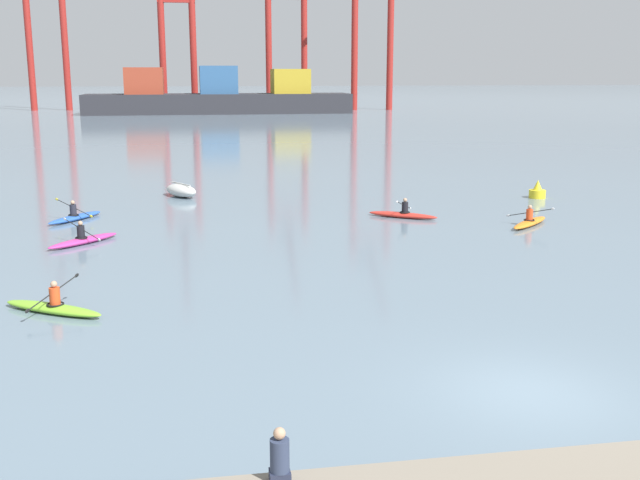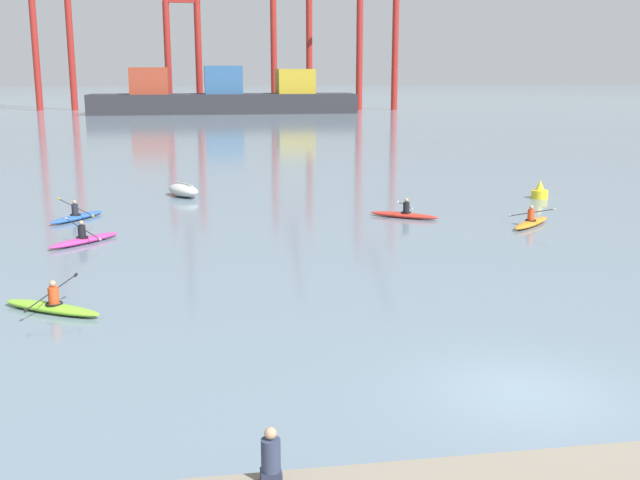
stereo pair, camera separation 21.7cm
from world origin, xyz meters
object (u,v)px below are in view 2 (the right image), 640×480
kayak_orange (531,222)px  kayak_lime (52,306)px  kayak_red (404,214)px  channel_buoy (540,192)px  gantry_crane_west (50,7)px  kayak_magenta (84,239)px  capsized_dinghy (183,190)px  container_barge (223,97)px  gantry_crane_east (379,5)px  gantry_crane_west_mid (182,18)px  kayak_blue (77,216)px  seated_onlooker (271,458)px  gantry_crane_east_mid (292,18)px

kayak_orange → kayak_lime: (-19.00, -9.68, 0.00)m
kayak_red → channel_buoy: bearing=26.3°
gantry_crane_west → kayak_magenta: 120.26m
kayak_orange → kayak_magenta: size_ratio=1.00×
capsized_dinghy → container_barge: bearing=86.4°
container_barge → gantry_crane_east: size_ratio=1.21×
container_barge → channel_buoy: container_barge is taller
capsized_dinghy → kayak_lime: kayak_lime is taller
gantry_crane_west_mid → channel_buoy: (20.17, -104.10, -15.97)m
capsized_dinghy → kayak_blue: 7.86m
kayak_blue → seated_onlooker: seated_onlooker is taller
seated_onlooker → gantry_crane_east_mid: bearing=82.6°
gantry_crane_east_mid → seated_onlooker: gantry_crane_east_mid is taller
container_barge → capsized_dinghy: container_barge is taller
gantry_crane_west_mid → channel_buoy: 107.23m
channel_buoy → kayak_lime: size_ratio=0.31×
kayak_magenta → kayak_lime: bearing=-87.9°
gantry_crane_west → kayak_blue: 114.99m
gantry_crane_west_mid → kayak_orange: gantry_crane_west_mid is taller
container_barge → gantry_crane_west: bearing=152.3°
container_barge → kayak_red: container_barge is taller
kayak_magenta → kayak_red: 14.60m
kayak_red → seated_onlooker: 25.30m
gantry_crane_west → kayak_lime: bearing=-80.7°
gantry_crane_west_mid → capsized_dinghy: gantry_crane_west_mid is taller
kayak_red → kayak_blue: 15.38m
gantry_crane_east → kayak_magenta: (-38.25, -108.93, -18.54)m
gantry_crane_west_mid → kayak_blue: gantry_crane_west_mid is taller
container_barge → gantry_crane_west_mid: gantry_crane_west_mid is taller
gantry_crane_west_mid → gantry_crane_east: bearing=-4.6°
gantry_crane_west → kayak_orange: size_ratio=12.43×
gantry_crane_west_mid → gantry_crane_east_mid: gantry_crane_east_mid is taller
capsized_dinghy → gantry_crane_west_mid: bearing=90.5°
gantry_crane_west → kayak_lime: 129.27m
gantry_crane_west → capsized_dinghy: gantry_crane_west is taller
container_barge → channel_buoy: bearing=-81.8°
kayak_blue → seated_onlooker: 26.53m
gantry_crane_east → kayak_blue: 112.43m
gantry_crane_east → kayak_orange: gantry_crane_east is taller
gantry_crane_west → kayak_magenta: bearing=-80.1°
capsized_dinghy → kayak_lime: bearing=-99.6°
container_barge → capsized_dinghy: bearing=-93.6°
container_barge → gantry_crane_east: (28.72, 7.56, 15.99)m
container_barge → kayak_blue: 96.75m
channel_buoy → kayak_lime: bearing=-143.5°
capsized_dinghy → kayak_red: size_ratio=0.89×
kayak_orange → kayak_blue: size_ratio=0.92×
capsized_dinghy → channel_buoy: bearing=-11.0°
kayak_red → kayak_blue: bearing=172.7°
container_barge → gantry_crane_west_mid: size_ratio=1.28×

